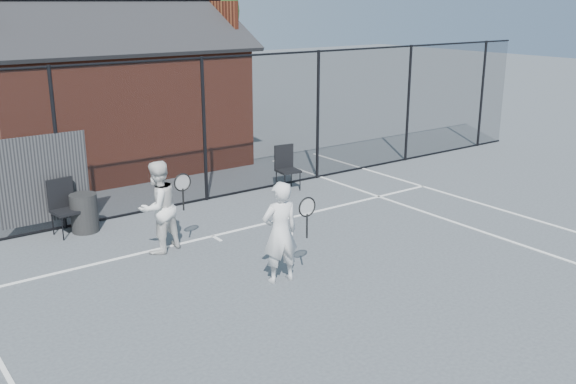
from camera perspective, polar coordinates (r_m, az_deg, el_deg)
ground at (r=9.34m, az=2.55°, el=-9.19°), size 80.00×80.00×0.00m
court_lines at (r=8.46m, az=8.27°, el=-12.23°), size 11.02×18.00×0.01m
fence at (r=12.84m, az=-12.55°, el=4.46°), size 22.04×3.00×3.00m
clubhouse at (r=16.76m, az=-15.68°, el=7.59°), size 6.50×4.36×4.19m
tree_right at (r=23.65m, az=-9.33°, el=15.56°), size 3.97×3.97×5.70m
player_front at (r=9.50m, az=-0.69°, el=-3.59°), size 0.72×0.55×1.56m
player_back at (r=10.85m, az=-11.47°, el=-1.33°), size 0.92×0.80×1.56m
chair_left at (r=12.13m, az=-19.07°, el=-1.41°), size 0.54×0.56×1.00m
chair_right at (r=14.25m, az=0.01°, el=2.09°), size 0.52×0.54×0.97m
waste_bin at (r=12.26m, az=-17.65°, el=-1.79°), size 0.56×0.56×0.71m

